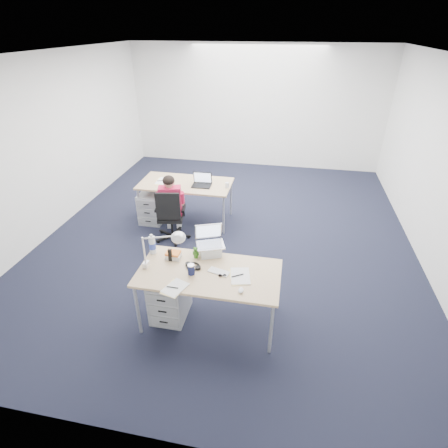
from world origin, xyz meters
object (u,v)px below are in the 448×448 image
(drawer_pedestal_far, at_px, (153,207))
(far_cup, at_px, (227,185))
(computer_mouse, at_px, (241,290))
(bear_figurine, at_px, (196,252))
(wireless_keyboard, at_px, (219,272))
(cordless_phone, at_px, (170,255))
(desk_near, at_px, (209,275))
(sunglasses, at_px, (222,276))
(dark_laptop, at_px, (201,180))
(drawer_pedestal_near, at_px, (170,297))
(book_stack, at_px, (173,255))
(headphones, at_px, (193,266))
(can_koozie, at_px, (191,269))
(desk_lamp, at_px, (157,249))
(office_chair, at_px, (172,225))
(silver_laptop, at_px, (210,242))
(water_bottle, at_px, (152,244))
(seated_person, at_px, (172,205))
(desk_far, at_px, (186,185))

(drawer_pedestal_far, bearing_deg, far_cup, 3.54)
(computer_mouse, relative_size, bear_figurine, 0.61)
(wireless_keyboard, bearing_deg, cordless_phone, -174.00)
(desk_near, xyz_separation_m, sunglasses, (0.16, -0.05, 0.06))
(dark_laptop, bearing_deg, cordless_phone, -87.30)
(drawer_pedestal_near, bearing_deg, book_stack, 83.42)
(dark_laptop, bearing_deg, book_stack, -86.70)
(headphones, bearing_deg, book_stack, 174.31)
(can_koozie, xyz_separation_m, dark_laptop, (-0.49, 2.36, 0.05))
(book_stack, xyz_separation_m, desk_lamp, (-0.09, -0.23, 0.23))
(desk_near, xyz_separation_m, drawer_pedestal_near, (-0.49, 0.00, -0.41))
(book_stack, bearing_deg, sunglasses, -20.05)
(can_koozie, bearing_deg, desk_lamp, 175.69)
(desk_near, bearing_deg, computer_mouse, -32.42)
(drawer_pedestal_far, relative_size, cordless_phone, 3.48)
(bear_figurine, xyz_separation_m, desk_lamp, (-0.35, -0.29, 0.19))
(desk_lamp, bearing_deg, office_chair, 102.11)
(silver_laptop, bearing_deg, desk_near, -101.31)
(book_stack, xyz_separation_m, sunglasses, (0.64, -0.23, -0.03))
(office_chair, distance_m, can_koozie, 2.02)
(silver_laptop, height_order, computer_mouse, silver_laptop)
(office_chair, xyz_separation_m, computer_mouse, (1.44, -1.94, 0.48))
(water_bottle, height_order, desk_lamp, desk_lamp)
(silver_laptop, bearing_deg, bear_figurine, -166.96)
(silver_laptop, height_order, cordless_phone, silver_laptop)
(drawer_pedestal_far, bearing_deg, dark_laptop, 3.80)
(drawer_pedestal_far, bearing_deg, sunglasses, -52.60)
(silver_laptop, height_order, book_stack, silver_laptop)
(computer_mouse, distance_m, can_koozie, 0.62)
(seated_person, height_order, book_stack, seated_person)
(seated_person, bearing_deg, wireless_keyboard, -71.55)
(water_bottle, xyz_separation_m, book_stack, (0.28, -0.05, -0.09))
(desk_near, distance_m, far_cup, 2.33)
(can_koozie, height_order, bear_figurine, bear_figurine)
(sunglasses, distance_m, desk_lamp, 0.78)
(desk_far, distance_m, headphones, 2.45)
(wireless_keyboard, bearing_deg, desk_lamp, -159.12)
(drawer_pedestal_near, distance_m, water_bottle, 0.68)
(desk_far, relative_size, far_cup, 17.48)
(water_bottle, bearing_deg, book_stack, -10.96)
(dark_laptop, xyz_separation_m, far_cup, (0.44, 0.02, -0.07))
(can_koozie, relative_size, cordless_phone, 0.79)
(desk_lamp, bearing_deg, cordless_phone, 61.53)
(bear_figurine, height_order, cordless_phone, cordless_phone)
(book_stack, bearing_deg, water_bottle, 169.04)
(seated_person, height_order, sunglasses, seated_person)
(desk_near, relative_size, water_bottle, 6.20)
(computer_mouse, xyz_separation_m, bear_figurine, (-0.62, 0.50, 0.06))
(office_chair, relative_size, can_koozie, 7.37)
(wireless_keyboard, height_order, computer_mouse, computer_mouse)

